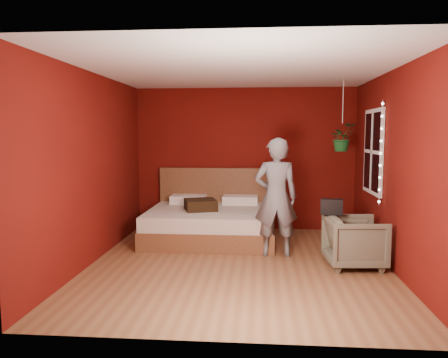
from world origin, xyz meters
The scene contains 10 objects.
floor centered at (0.00, 0.00, 0.00)m, with size 4.50×4.50×0.00m, color brown.
room_walls centered at (0.00, 0.00, 1.68)m, with size 4.04×4.54×2.62m.
window centered at (1.97, 0.90, 1.50)m, with size 0.05×0.97×1.27m.
fairy_lights centered at (1.94, 0.37, 1.50)m, with size 0.04×0.04×1.45m.
bed centered at (-0.53, 1.42, 0.30)m, with size 2.07×1.76×1.14m.
person centered at (0.51, 0.46, 0.86)m, with size 0.62×0.41×1.71m, color slate.
armchair centered at (1.55, 0.01, 0.34)m, with size 0.72×0.74×0.67m, color #656650.
handbag centered at (1.26, 0.19, 0.78)m, with size 0.29×0.15×0.21m, color black.
throw_pillow centered at (-0.69, 1.23, 0.61)m, with size 0.49×0.49×0.18m, color black.
hanging_plant centered at (1.56, 1.20, 1.71)m, with size 0.50×0.47×1.11m.
Camera 1 is at (0.27, -5.79, 1.77)m, focal length 35.00 mm.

